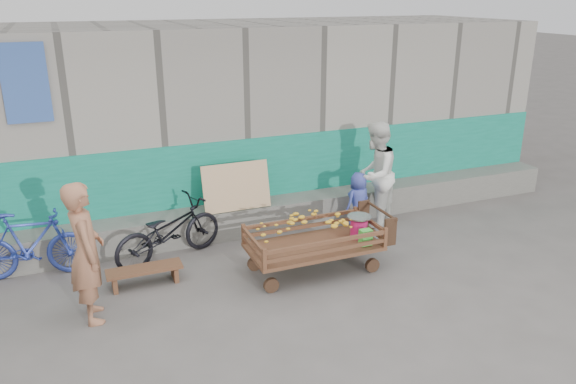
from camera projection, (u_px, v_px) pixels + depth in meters
name	position (u px, v px, depth m)	size (l,w,h in m)	color
ground	(271.00, 315.00, 6.40)	(80.00, 80.00, 0.00)	#57534F
building_wall	(186.00, 119.00, 9.44)	(12.00, 3.50, 3.00)	gray
banana_cart	(312.00, 234.00, 7.22)	(1.86, 0.85, 0.79)	brown
bench	(145.00, 272.00, 7.01)	(0.93, 0.28, 0.23)	brown
vendor_man	(86.00, 253.00, 6.08)	(0.59, 0.39, 1.62)	#A4694B
woman	(375.00, 174.00, 8.65)	(0.80, 0.63, 1.65)	white
child	(358.00, 202.00, 8.55)	(0.45, 0.29, 0.93)	#3F4BA8
bicycle_dark	(168.00, 231.00, 7.59)	(0.56, 1.61, 0.85)	black
bicycle_blue	(31.00, 245.00, 7.12)	(0.42, 1.49, 0.90)	#2B3D9D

